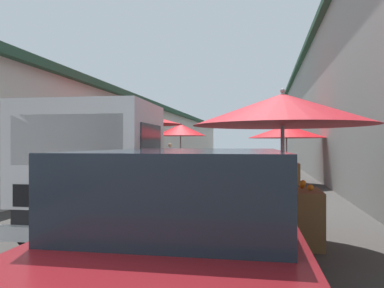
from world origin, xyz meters
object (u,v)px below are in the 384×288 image
hatchback_car (188,236)px  vendor_by_crates (170,156)px  fruit_stall_mid_lane (180,135)px  fruit_stall_near_left (287,136)px  plastic_stool (133,181)px  fruit_stall_near_right (142,133)px  fruit_stall_far_right (284,123)px  delivery_truck (109,173)px

hatchback_car → vendor_by_crates: vendor_by_crates is taller
fruit_stall_mid_lane → hatchback_car: fruit_stall_mid_lane is taller
vendor_by_crates → hatchback_car: bearing=-164.8°
fruit_stall_near_left → plastic_stool: (-3.03, 4.95, -1.46)m
fruit_stall_mid_lane → hatchback_car: size_ratio=0.61×
fruit_stall_near_right → fruit_stall_mid_lane: (4.85, -0.00, 0.06)m
fruit_stall_far_right → plastic_stool: bearing=38.5°
fruit_stall_mid_lane → hatchback_car: bearing=-166.6°
hatchback_car → delivery_truck: 3.15m
fruit_stall_far_right → vendor_by_crates: fruit_stall_far_right is taller
fruit_stall_far_right → fruit_stall_near_right: fruit_stall_near_right is taller
fruit_stall_far_right → fruit_stall_near_left: fruit_stall_far_right is taller
vendor_by_crates → plastic_stool: size_ratio=3.55×
fruit_stall_near_right → plastic_stool: 1.94m
fruit_stall_near_right → fruit_stall_far_right: bearing=-140.0°
fruit_stall_near_left → delivery_truck: (-8.55, 3.30, -0.75)m
plastic_stool → delivery_truck: bearing=-163.4°
fruit_stall_far_right → hatchback_car: fruit_stall_far_right is taller
fruit_stall_mid_lane → fruit_stall_near_left: bearing=-100.0°
fruit_stall_far_right → fruit_stall_near_left: size_ratio=0.92×
fruit_stall_near_left → vendor_by_crates: (4.45, 5.68, -0.91)m
hatchback_car → vendor_by_crates: (15.55, 4.21, 0.14)m
fruit_stall_far_right → vendor_by_crates: bearing=21.5°
fruit_stall_near_left → hatchback_car: bearing=172.5°
fruit_stall_near_left → fruit_stall_mid_lane: size_ratio=1.19×
vendor_by_crates → fruit_stall_near_right: bearing=-170.8°
fruit_stall_far_right → plastic_stool: fruit_stall_far_right is taller
fruit_stall_near_left → plastic_stool: size_ratio=6.60×
fruit_stall_near_right → hatchback_car: (-7.01, -2.83, -1.08)m
fruit_stall_far_right → fruit_stall_mid_lane: bearing=21.9°
fruit_stall_near_left → vendor_by_crates: 7.27m
fruit_stall_near_left → plastic_stool: fruit_stall_near_left is taller
fruit_stall_near_left → delivery_truck: bearing=158.9°
fruit_stall_far_right → delivery_truck: 2.86m
hatchback_car → delivery_truck: size_ratio=0.79×
fruit_stall_mid_lane → plastic_stool: fruit_stall_mid_lane is taller
fruit_stall_near_right → fruit_stall_mid_lane: 4.85m
delivery_truck → plastic_stool: bearing=16.6°
fruit_stall_far_right → hatchback_car: bearing=160.2°
fruit_stall_near_right → vendor_by_crates: fruit_stall_near_right is taller
hatchback_car → delivery_truck: (2.55, 1.84, 0.30)m
fruit_stall_near_left → fruit_stall_near_right: fruit_stall_near_right is taller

